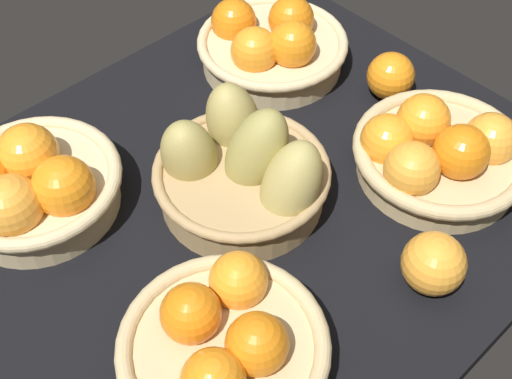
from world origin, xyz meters
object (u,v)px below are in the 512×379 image
basket_far_right (271,45)px  basket_center_pears (242,169)px  basket_far_left (30,186)px  basket_near_left (224,346)px  loose_orange_back_gap (392,77)px  basket_near_right (438,153)px  loose_orange_side_gap (434,263)px

basket_far_right → basket_center_pears: bearing=-141.9°
basket_far_left → basket_near_left: bearing=-84.3°
basket_far_left → loose_orange_back_gap: (52.46, -17.59, -0.97)cm
basket_near_right → loose_orange_side_gap: bearing=-144.6°
basket_far_right → loose_orange_back_gap: basket_far_right is taller
basket_center_pears → loose_orange_side_gap: bearing=-75.1°
basket_far_right → loose_orange_back_gap: size_ratio=3.28×
loose_orange_back_gap → basket_near_left: bearing=-161.3°
basket_far_left → basket_far_right: bearing=0.8°
basket_center_pears → basket_far_left: 27.60cm
basket_near_left → loose_orange_back_gap: basket_near_left is taller
loose_orange_side_gap → basket_near_left: bearing=160.7°
basket_center_pears → basket_near_right: basket_center_pears is taller
basket_far_left → loose_orange_back_gap: basket_far_left is taller
basket_far_left → loose_orange_back_gap: 55.34cm
basket_center_pears → basket_far_right: bearing=38.1°
basket_far_right → loose_orange_back_gap: 20.01cm
basket_near_left → loose_orange_side_gap: size_ratio=2.97×
basket_near_left → basket_center_pears: 25.32cm
basket_far_right → loose_orange_back_gap: (8.37, -18.17, -0.41)cm
loose_orange_back_gap → loose_orange_side_gap: bearing=-132.8°
basket_near_right → basket_far_right: basket_near_right is taller
basket_far_left → loose_orange_side_gap: size_ratio=2.97×
basket_center_pears → loose_orange_side_gap: (6.99, -26.25, -1.08)cm
loose_orange_back_gap → loose_orange_side_gap: 34.78cm
basket_far_right → basket_near_left: bearing=-139.5°
basket_center_pears → basket_far_left: size_ratio=1.03×
basket_center_pears → basket_far_left: basket_center_pears is taller
basket_near_right → basket_far_right: 33.04cm
basket_near_left → basket_far_right: size_ratio=0.96×
basket_near_left → loose_orange_side_gap: (25.44, -8.93, -0.31)cm
basket_near_left → basket_far_right: (40.69, 34.77, -0.12)cm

